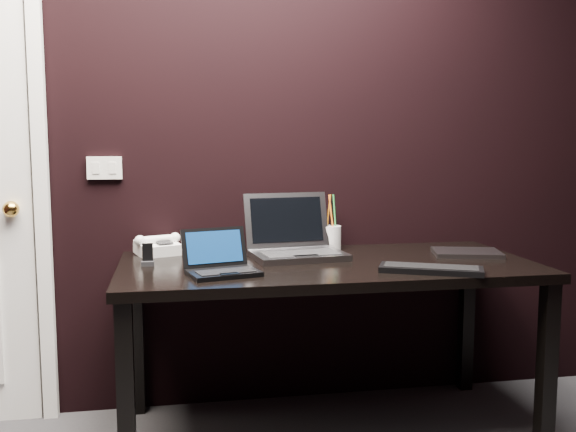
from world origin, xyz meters
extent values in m
plane|color=black|center=(0.00, 1.80, 1.30)|extent=(4.00, 0.00, 4.00)
cube|color=white|center=(-0.89, 1.77, 1.02)|extent=(0.06, 0.05, 2.11)
sphere|color=gold|center=(-1.01, 1.73, 0.95)|extent=(0.07, 0.07, 0.07)
cube|color=silver|center=(-0.62, 1.79, 1.12)|extent=(0.15, 0.02, 0.10)
cube|color=silver|center=(-0.66, 1.78, 1.12)|extent=(0.03, 0.01, 0.05)
cube|color=silver|center=(-0.58, 1.78, 1.12)|extent=(0.03, 0.01, 0.05)
cube|color=black|center=(0.30, 1.40, 0.72)|extent=(1.70, 0.80, 0.04)
cube|color=black|center=(-0.50, 1.05, 0.35)|extent=(0.06, 0.06, 0.70)
cube|color=black|center=(1.10, 1.05, 0.35)|extent=(0.06, 0.06, 0.70)
cube|color=black|center=(-0.50, 1.75, 0.35)|extent=(0.06, 0.06, 0.70)
cube|color=black|center=(1.10, 1.75, 0.35)|extent=(0.06, 0.06, 0.70)
cube|color=black|center=(-0.14, 1.21, 0.75)|extent=(0.29, 0.23, 0.02)
cube|color=black|center=(-0.14, 1.19, 0.76)|extent=(0.23, 0.14, 0.00)
cube|color=black|center=(-0.13, 1.14, 0.76)|extent=(0.08, 0.04, 0.00)
cube|color=black|center=(-0.17, 1.32, 0.83)|extent=(0.26, 0.11, 0.15)
cube|color=#0A254F|center=(-0.17, 1.31, 0.83)|extent=(0.22, 0.09, 0.12)
cube|color=gray|center=(0.20, 1.50, 0.75)|extent=(0.42, 0.32, 0.03)
cube|color=black|center=(0.20, 1.47, 0.77)|extent=(0.33, 0.19, 0.00)
cube|color=gray|center=(0.21, 1.40, 0.77)|extent=(0.11, 0.06, 0.00)
cube|color=#96959A|center=(0.18, 1.67, 0.89)|extent=(0.39, 0.12, 0.24)
cube|color=black|center=(0.18, 1.66, 0.89)|extent=(0.33, 0.09, 0.20)
cube|color=black|center=(0.64, 1.13, 0.75)|extent=(0.41, 0.28, 0.02)
cube|color=black|center=(0.64, 1.13, 0.76)|extent=(0.36, 0.24, 0.00)
cube|color=#98999D|center=(0.94, 1.45, 0.75)|extent=(0.33, 0.27, 0.02)
cube|color=white|center=(-0.40, 1.69, 0.77)|extent=(0.21, 0.21, 0.07)
cylinder|color=white|center=(-0.39, 1.68, 0.81)|extent=(0.16, 0.09, 0.03)
sphere|color=silver|center=(-0.47, 1.66, 0.81)|extent=(0.06, 0.06, 0.05)
sphere|color=white|center=(-0.32, 1.71, 0.81)|extent=(0.06, 0.06, 0.05)
cube|color=black|center=(-0.36, 1.66, 0.80)|extent=(0.08, 0.07, 0.01)
cube|color=black|center=(-0.43, 1.46, 0.78)|extent=(0.04, 0.02, 0.09)
cube|color=black|center=(-0.43, 1.45, 0.75)|extent=(0.05, 0.04, 0.02)
cylinder|color=silver|center=(0.39, 1.70, 0.79)|extent=(0.09, 0.09, 0.11)
cylinder|color=orange|center=(0.38, 1.71, 0.91)|extent=(0.02, 0.03, 0.16)
cylinder|color=#248638|center=(0.41, 1.70, 0.91)|extent=(0.02, 0.02, 0.16)
cylinder|color=black|center=(0.40, 1.72, 0.91)|extent=(0.01, 0.02, 0.16)
cylinder|color=#CD5C13|center=(0.39, 1.69, 0.91)|extent=(0.02, 0.04, 0.16)
camera|label=1|loc=(-0.32, -1.15, 1.24)|focal=40.00mm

